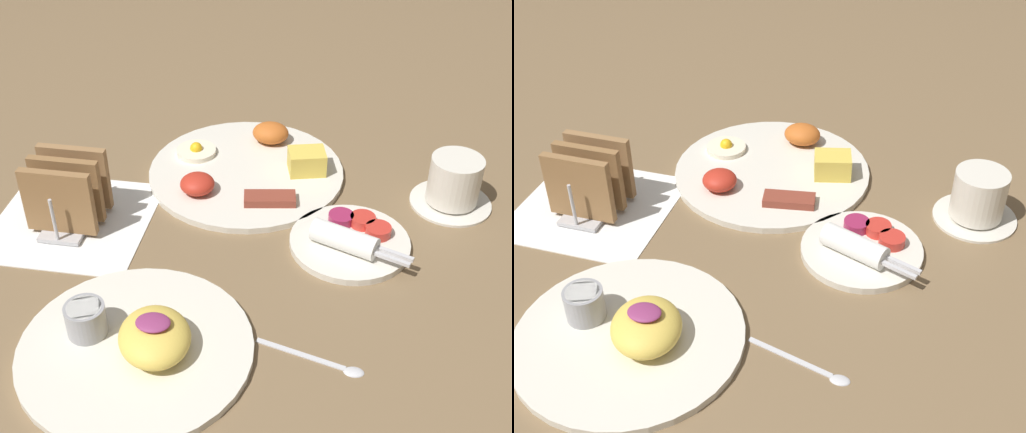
# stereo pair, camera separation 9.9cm
# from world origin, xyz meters

# --- Properties ---
(ground_plane) EXTENTS (3.00, 3.00, 0.00)m
(ground_plane) POSITION_xyz_m (0.00, 0.00, 0.00)
(ground_plane) COLOR brown
(napkin_flat) EXTENTS (0.22, 0.22, 0.00)m
(napkin_flat) POSITION_xyz_m (-0.22, 0.02, 0.00)
(napkin_flat) COLOR white
(napkin_flat) RESTS_ON ground_plane
(plate_breakfast) EXTENTS (0.31, 0.31, 0.05)m
(plate_breakfast) POSITION_xyz_m (0.01, 0.19, 0.01)
(plate_breakfast) COLOR silver
(plate_breakfast) RESTS_ON ground_plane
(plate_condiments) EXTENTS (0.17, 0.17, 0.04)m
(plate_condiments) POSITION_xyz_m (0.18, 0.03, 0.01)
(plate_condiments) COLOR silver
(plate_condiments) RESTS_ON ground_plane
(plate_foreground) EXTENTS (0.27, 0.27, 0.06)m
(plate_foreground) POSITION_xyz_m (-0.05, -0.20, 0.01)
(plate_foreground) COLOR silver
(plate_foreground) RESTS_ON ground_plane
(toast_rack) EXTENTS (0.10, 0.12, 0.10)m
(toast_rack) POSITION_xyz_m (-0.22, 0.02, 0.05)
(toast_rack) COLOR #B7B7BC
(toast_rack) RESTS_ON ground_plane
(coffee_cup) EXTENTS (0.12, 0.12, 0.08)m
(coffee_cup) POSITION_xyz_m (0.32, 0.16, 0.04)
(coffee_cup) COLOR silver
(coffee_cup) RESTS_ON ground_plane
(teaspoon) EXTENTS (0.13, 0.04, 0.01)m
(teaspoon) POSITION_xyz_m (0.17, -0.19, 0.00)
(teaspoon) COLOR silver
(teaspoon) RESTS_ON ground_plane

